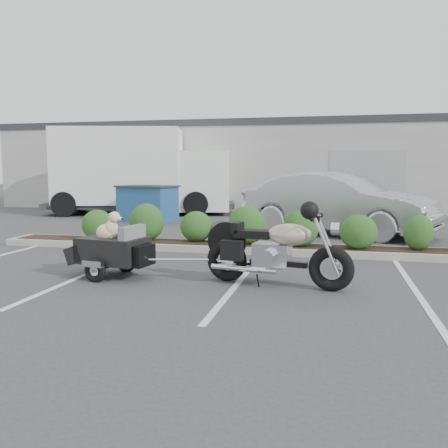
% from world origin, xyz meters
% --- Properties ---
extents(ground, '(90.00, 90.00, 0.00)m').
position_xyz_m(ground, '(0.00, 0.00, 0.00)').
color(ground, '#38383A').
rests_on(ground, ground).
extents(planter_kerb, '(12.00, 1.00, 0.15)m').
position_xyz_m(planter_kerb, '(1.00, 2.20, 0.07)').
color(planter_kerb, '#9E9E93').
rests_on(planter_kerb, ground).
extents(building, '(26.00, 10.00, 4.00)m').
position_xyz_m(building, '(0.00, 17.00, 2.00)').
color(building, '#9EA099').
rests_on(building, ground).
extents(motorcycle, '(2.38, 0.97, 1.37)m').
position_xyz_m(motorcycle, '(1.81, -0.85, 0.55)').
color(motorcycle, black).
rests_on(motorcycle, ground).
extents(pet_trailer, '(1.93, 1.10, 1.13)m').
position_xyz_m(pet_trailer, '(-0.97, -0.82, 0.48)').
color(pet_trailer, black).
rests_on(pet_trailer, ground).
extents(sedan, '(5.63, 3.83, 1.76)m').
position_xyz_m(sedan, '(2.79, 5.49, 0.88)').
color(sedan, '#B4B4BC').
rests_on(sedan, ground).
extents(dumpster, '(2.16, 1.70, 1.27)m').
position_xyz_m(dumpster, '(-3.68, 7.50, 0.64)').
color(dumpster, navy).
rests_on(dumpster, ground).
extents(delivery_truck, '(7.93, 4.20, 3.47)m').
position_xyz_m(delivery_truck, '(-5.06, 10.16, 1.66)').
color(delivery_truck, white).
rests_on(delivery_truck, ground).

